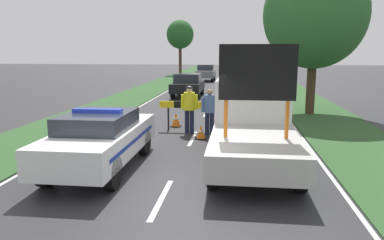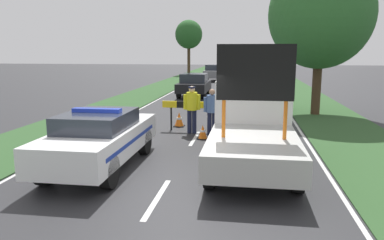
{
  "view_description": "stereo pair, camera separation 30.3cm",
  "coord_description": "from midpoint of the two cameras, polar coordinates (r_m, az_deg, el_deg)",
  "views": [
    {
      "loc": [
        1.52,
        -8.01,
        3.03
      ],
      "look_at": [
        0.26,
        2.45,
        1.1
      ],
      "focal_mm": 35.0,
      "sensor_mm": 36.0,
      "label": 1
    },
    {
      "loc": [
        1.82,
        -7.97,
        3.03
      ],
      "look_at": [
        0.26,
        2.45,
        1.1
      ],
      "focal_mm": 35.0,
      "sensor_mm": 36.0,
      "label": 2
    }
  ],
  "objects": [
    {
      "name": "traffic_cone_behind_barrier",
      "position": [
        13.13,
        0.7,
        -1.84
      ],
      "size": [
        0.36,
        0.36,
        0.51
      ],
      "color": "black",
      "rests_on": "ground"
    },
    {
      "name": "queued_car_hatch_blue",
      "position": [
        19.71,
        7.62,
        3.73
      ],
      "size": [
        1.91,
        3.95,
        1.5
      ],
      "rotation": [
        0.0,
        0.0,
        3.14
      ],
      "color": "navy",
      "rests_on": "ground"
    },
    {
      "name": "police_car",
      "position": [
        10.06,
        -14.6,
        -2.72
      ],
      "size": [
        1.81,
        4.78,
        1.61
      ],
      "rotation": [
        0.0,
        0.0,
        0.03
      ],
      "color": "white",
      "rests_on": "ground"
    },
    {
      "name": "grass_verge_left",
      "position": [
        29.06,
        -7.6,
        4.35
      ],
      "size": [
        3.22,
        120.0,
        0.03
      ],
      "color": "#2D5128",
      "rests_on": "ground"
    },
    {
      "name": "roadside_tree_near_left",
      "position": [
        49.37,
        -2.0,
        12.87
      ],
      "size": [
        3.48,
        3.48,
        7.03
      ],
      "color": "#42301E",
      "rests_on": "ground"
    },
    {
      "name": "queued_car_sedan_black",
      "position": [
        25.68,
        -0.95,
        5.44
      ],
      "size": [
        1.91,
        4.45,
        1.56
      ],
      "rotation": [
        0.0,
        0.0,
        3.14
      ],
      "color": "black",
      "rests_on": "ground"
    },
    {
      "name": "pedestrian_civilian",
      "position": [
        13.63,
        2.06,
        1.8
      ],
      "size": [
        0.61,
        0.39,
        1.7
      ],
      "rotation": [
        0.0,
        0.0,
        -0.23
      ],
      "color": "#191E38",
      "rests_on": "ground"
    },
    {
      "name": "traffic_cone_near_police",
      "position": [
        15.31,
        -3.03,
        0.07
      ],
      "size": [
        0.42,
        0.42,
        0.59
      ],
      "color": "black",
      "rests_on": "ground"
    },
    {
      "name": "lane_markings",
      "position": [
        28.69,
        3.52,
        4.32
      ],
      "size": [
        7.82,
        67.78,
        0.01
      ],
      "color": "silver",
      "rests_on": "ground"
    },
    {
      "name": "road_barrier",
      "position": [
        14.39,
        1.09,
        2.06
      ],
      "size": [
        3.4,
        0.08,
        1.13
      ],
      "rotation": [
        0.0,
        0.0,
        -0.05
      ],
      "color": "black",
      "rests_on": "ground"
    },
    {
      "name": "work_truck",
      "position": [
        10.6,
        8.45,
        -0.23
      ],
      "size": [
        2.16,
        5.48,
        3.2
      ],
      "rotation": [
        0.0,
        0.0,
        3.14
      ],
      "color": "white",
      "rests_on": "ground"
    },
    {
      "name": "queued_car_suv_grey",
      "position": [
        39.27,
        1.9,
        7.25
      ],
      "size": [
        1.81,
        4.16,
        1.69
      ],
      "rotation": [
        0.0,
        0.0,
        3.14
      ],
      "color": "slate",
      "rests_on": "ground"
    },
    {
      "name": "traffic_cone_centre_front",
      "position": [
        13.28,
        11.82,
        -1.76
      ],
      "size": [
        0.42,
        0.42,
        0.58
      ],
      "color": "black",
      "rests_on": "ground"
    },
    {
      "name": "ground_plane",
      "position": [
        8.7,
        -4.69,
        -10.03
      ],
      "size": [
        160.0,
        160.0,
        0.0
      ],
      "primitive_type": "plane",
      "color": "#28282B"
    },
    {
      "name": "grass_verge_right",
      "position": [
        28.42,
        14.78,
        3.96
      ],
      "size": [
        3.22,
        120.0,
        0.03
      ],
      "color": "#2D5128",
      "rests_on": "ground"
    },
    {
      "name": "police_officer",
      "position": [
        13.91,
        -1.03,
        2.24
      ],
      "size": [
        0.64,
        0.41,
        1.78
      ],
      "rotation": [
        0.0,
        0.0,
        3.01
      ],
      "color": "#191E38",
      "rests_on": "ground"
    },
    {
      "name": "traffic_cone_near_truck",
      "position": [
        13.49,
        -12.41,
        -1.52
      ],
      "size": [
        0.44,
        0.44,
        0.61
      ],
      "color": "black",
      "rests_on": "ground"
    },
    {
      "name": "queued_car_van_white",
      "position": [
        32.4,
        7.83,
        6.39
      ],
      "size": [
        1.89,
        3.99,
        1.53
      ],
      "rotation": [
        0.0,
        0.0,
        3.14
      ],
      "color": "silver",
      "rests_on": "ground"
    },
    {
      "name": "roadside_tree_near_right",
      "position": [
        19.09,
        17.79,
        15.04
      ],
      "size": [
        4.83,
        4.83,
        7.28
      ],
      "color": "#42301E",
      "rests_on": "ground"
    }
  ]
}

